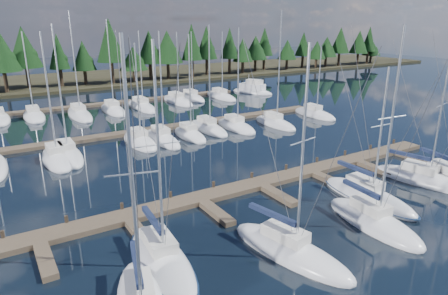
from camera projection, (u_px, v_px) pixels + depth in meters
ground at (196, 150)px, 45.22m from camera, size 260.00×260.00×0.00m
far_shore at (78, 80)px, 93.91m from camera, size 220.00×30.00×0.60m
main_dock at (263, 186)px, 34.88m from camera, size 44.00×6.13×0.90m
back_docks at (137, 114)px, 61.08m from camera, size 50.00×21.80×0.40m
front_sailboat_1 at (162, 259)px, 24.10m from camera, size 3.56×9.32×13.98m
front_sailboat_2 at (290, 251)px, 24.98m from camera, size 4.47×9.41×13.77m
front_sailboat_3 at (373, 221)px, 28.59m from camera, size 3.41×8.61×14.62m
front_sailboat_4 at (368, 196)px, 32.66m from camera, size 2.78×9.32×11.61m
front_sailboat_5 at (423, 179)px, 36.10m from camera, size 4.88×9.50×13.07m
front_sailboat_6 at (448, 180)px, 35.95m from camera, size 4.15×9.17×14.03m
back_sailboat_rows at (147, 120)px, 57.49m from camera, size 45.66×31.44×16.06m
motor_yacht_right at (253, 91)px, 79.57m from camera, size 6.33×9.28×4.42m
tree_line at (64, 53)px, 81.76m from camera, size 184.52×12.08×13.71m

